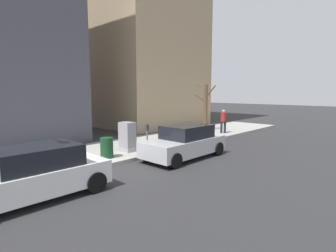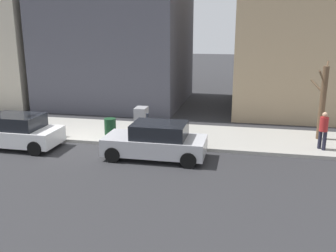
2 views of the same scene
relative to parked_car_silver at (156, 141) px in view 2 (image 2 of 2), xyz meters
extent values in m
plane|color=#2B2B2D|center=(1.24, 4.06, -0.74)|extent=(120.00, 120.00, 0.00)
cube|color=#9E9B93|center=(3.24, 4.06, -0.66)|extent=(4.00, 36.00, 0.15)
cube|color=#B7B7BC|center=(0.00, 0.05, -0.17)|extent=(1.82, 4.21, 0.70)
cube|color=black|center=(0.00, -0.15, 0.48)|extent=(1.61, 2.21, 0.60)
cylinder|color=black|center=(-0.84, 1.61, -0.42)|extent=(0.22, 0.64, 0.64)
cylinder|color=black|center=(0.86, 1.60, -0.42)|extent=(0.22, 0.64, 0.64)
cylinder|color=black|center=(-0.86, -1.49, -0.42)|extent=(0.22, 0.64, 0.64)
cylinder|color=black|center=(0.84, -1.50, -0.42)|extent=(0.22, 0.64, 0.64)
cube|color=white|center=(0.11, 6.67, -0.17)|extent=(1.84, 4.22, 0.70)
cube|color=black|center=(0.11, 6.47, 0.48)|extent=(1.62, 2.21, 0.60)
cylinder|color=black|center=(-0.75, 5.13, -0.42)|extent=(0.23, 0.64, 0.64)
cylinder|color=black|center=(0.95, 5.11, -0.42)|extent=(0.23, 0.64, 0.64)
cylinder|color=slate|center=(1.69, 0.82, -0.06)|extent=(0.07, 0.07, 1.05)
cube|color=#2D333D|center=(1.69, 0.82, 0.61)|extent=(0.14, 0.10, 0.30)
cube|color=#A8A399|center=(2.54, 1.35, -0.50)|extent=(0.83, 0.61, 0.18)
cube|color=#939399|center=(2.54, 1.35, 0.22)|extent=(0.75, 0.55, 1.25)
cylinder|color=brown|center=(3.84, -7.06, 1.14)|extent=(0.28, 0.28, 3.45)
cylinder|color=brown|center=(4.30, -7.17, 2.71)|extent=(0.96, 0.33, 0.65)
cylinder|color=brown|center=(4.20, -6.83, 1.84)|extent=(0.73, 0.60, 0.66)
cylinder|color=brown|center=(3.25, -6.84, 2.35)|extent=(1.20, 0.60, 0.92)
cylinder|color=#14381E|center=(2.14, 2.81, -0.14)|extent=(0.56, 0.56, 0.90)
cylinder|color=#1E1E2D|center=(2.27, -6.82, -0.18)|extent=(0.16, 0.16, 0.82)
cylinder|color=#1E1E2D|center=(2.09, -6.97, -0.18)|extent=(0.16, 0.16, 0.82)
cylinder|color=#A52323|center=(2.18, -6.89, 0.54)|extent=(0.36, 0.36, 0.62)
sphere|color=tan|center=(2.18, -6.89, 0.96)|extent=(0.22, 0.22, 0.22)
camera|label=1|loc=(-7.59, 9.20, 2.30)|focal=28.00mm
camera|label=2|loc=(-14.38, -3.52, 4.62)|focal=40.00mm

